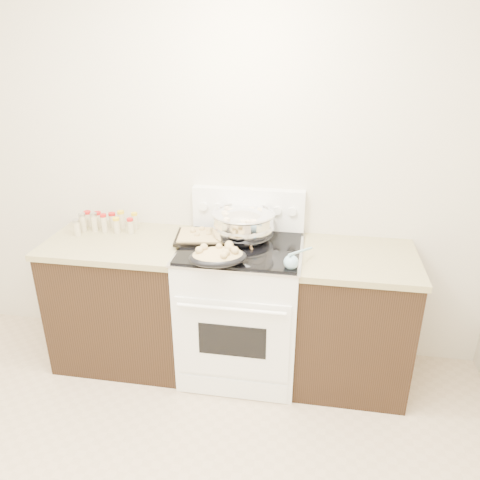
# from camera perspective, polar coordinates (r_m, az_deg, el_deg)

# --- Properties ---
(room_shell) EXTENTS (4.10, 3.60, 2.75)m
(room_shell) POSITION_cam_1_polar(r_m,az_deg,el_deg) (1.54, -21.86, 4.75)
(room_shell) COLOR beige
(room_shell) RESTS_ON ground
(counter_left) EXTENTS (0.93, 0.67, 0.92)m
(counter_left) POSITION_cam_1_polar(r_m,az_deg,el_deg) (3.41, -13.84, -7.00)
(counter_left) COLOR black
(counter_left) RESTS_ON ground
(counter_right) EXTENTS (0.73, 0.67, 0.92)m
(counter_right) POSITION_cam_1_polar(r_m,az_deg,el_deg) (3.18, 13.46, -9.38)
(counter_right) COLOR black
(counter_right) RESTS_ON ground
(kitchen_range) EXTENTS (0.78, 0.73, 1.22)m
(kitchen_range) POSITION_cam_1_polar(r_m,az_deg,el_deg) (3.17, 0.16, -8.08)
(kitchen_range) COLOR white
(kitchen_range) RESTS_ON ground
(mixing_bowl) EXTENTS (0.49, 0.49, 0.24)m
(mixing_bowl) POSITION_cam_1_polar(r_m,az_deg,el_deg) (3.01, 0.41, 1.78)
(mixing_bowl) COLOR silver
(mixing_bowl) RESTS_ON kitchen_range
(roasting_pan) EXTENTS (0.39, 0.32, 0.12)m
(roasting_pan) POSITION_cam_1_polar(r_m,az_deg,el_deg) (2.70, -2.69, -1.95)
(roasting_pan) COLOR black
(roasting_pan) RESTS_ON kitchen_range
(baking_sheet) EXTENTS (0.44, 0.34, 0.06)m
(baking_sheet) POSITION_cam_1_polar(r_m,az_deg,el_deg) (3.05, -3.94, 0.47)
(baking_sheet) COLOR black
(baking_sheet) RESTS_ON kitchen_range
(wooden_spoon) EXTENTS (0.15, 0.23, 0.04)m
(wooden_spoon) POSITION_cam_1_polar(r_m,az_deg,el_deg) (2.95, -0.37, -0.48)
(wooden_spoon) COLOR tan
(wooden_spoon) RESTS_ON kitchen_range
(blue_ladle) EXTENTS (0.16, 0.27, 0.11)m
(blue_ladle) POSITION_cam_1_polar(r_m,az_deg,el_deg) (2.69, 6.37, -2.57)
(blue_ladle) COLOR #7FA9BE
(blue_ladle) RESTS_ON kitchen_range
(spice_jars) EXTENTS (0.40, 0.24, 0.13)m
(spice_jars) POSITION_cam_1_polar(r_m,az_deg,el_deg) (3.36, -16.22, 2.14)
(spice_jars) COLOR #BFB28C
(spice_jars) RESTS_ON counter_left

